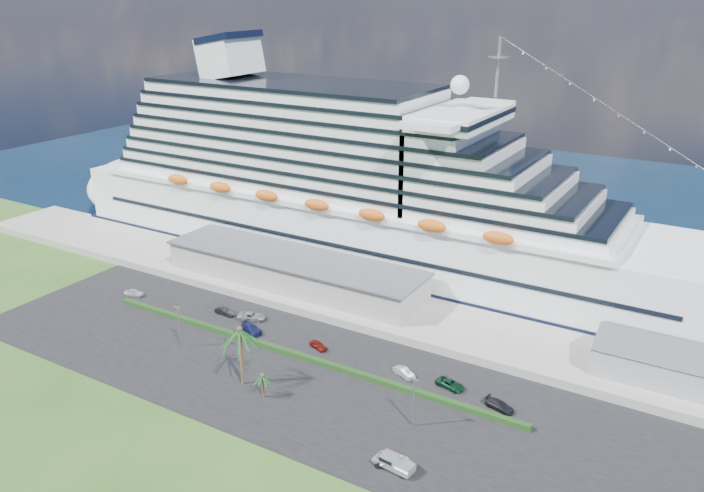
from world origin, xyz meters
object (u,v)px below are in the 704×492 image
Objects in this scene: pickup_truck at (393,462)px; boat_trailer at (397,459)px; cruise_ship at (362,194)px; parked_car_3 at (251,328)px.

pickup_truck is 0.99× the size of boat_trailer.
boat_trailer is (0.09, 0.78, 0.00)m from pickup_truck.
cruise_ship is 47.39m from parked_car_3.
cruise_ship reaches higher than boat_trailer.
parked_car_3 is 0.88× the size of pickup_truck.
parked_car_3 is (1.09, -44.67, -15.80)m from cruise_ship.
cruise_ship is 80.51m from boat_trailer.
parked_car_3 is 47.64m from boat_trailer.
boat_trailer is (43.80, -65.77, -15.43)m from cruise_ship.
boat_trailer reaches higher than parked_car_3.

